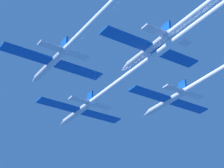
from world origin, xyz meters
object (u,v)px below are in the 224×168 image
at_px(jet_lead, 122,80).
at_px(jet_slot, 208,4).
at_px(jet_right_wing, 217,72).
at_px(jet_left_wing, 94,21).

relative_size(jet_lead, jet_slot, 1.09).
bearing_deg(jet_right_wing, jet_lead, 142.62).
bearing_deg(jet_slot, jet_right_wing, 41.42).
xyz_separation_m(jet_right_wing, jet_slot, (-16.03, -14.14, 0.52)).
xyz_separation_m(jet_lead, jet_slot, (-0.68, -25.87, 1.53)).
height_order(jet_lead, jet_slot, jet_slot).
distance_m(jet_left_wing, jet_right_wing, 29.50).
distance_m(jet_right_wing, jet_slot, 21.38).
height_order(jet_lead, jet_right_wing, jet_right_wing).
height_order(jet_left_wing, jet_slot, jet_slot).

